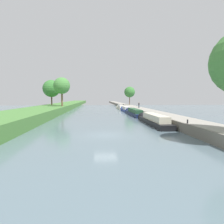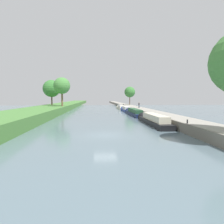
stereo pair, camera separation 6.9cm
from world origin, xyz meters
TOP-DOWN VIEW (x-y plane):
  - ground_plane at (0.00, 0.00)m, footprint 160.00×160.00m
  - right_towpath at (11.12, 0.00)m, footprint 3.91×260.00m
  - stone_quay at (9.03, 0.00)m, footprint 0.25×260.00m
  - narrowboat_black at (7.62, 7.90)m, footprint 1.92×13.05m
  - narrowboat_navy at (7.60, 23.02)m, footprint 1.83×14.82m
  - narrowboat_blue at (7.71, 36.13)m, footprint 1.93×10.84m
  - narrowboat_cream at (7.60, 48.04)m, footprint 1.83×11.56m
  - tree_rightbank_midnear at (12.58, 57.20)m, footprint 4.37×4.37m
  - tree_leftbank_downstream at (-14.71, 39.65)m, footprint 5.23×5.23m
  - tree_leftbank_upstream at (-10.33, 32.54)m, footprint 4.46×4.46m
  - person_walking at (11.10, 33.12)m, footprint 0.34×0.34m
  - mooring_bollard_near at (9.46, 0.46)m, footprint 0.16×0.16m
  - mooring_bollard_far at (9.46, 53.42)m, footprint 0.16×0.16m

SIDE VIEW (x-z plane):
  - ground_plane at x=0.00m, z-range 0.00..0.00m
  - right_towpath at x=11.12m, z-range 0.00..1.09m
  - narrowboat_cream at x=7.60m, z-range -0.43..1.54m
  - narrowboat_blue at x=7.71m, z-range -0.46..1.59m
  - stone_quay at x=9.03m, z-range 0.00..1.14m
  - narrowboat_navy at x=7.60m, z-range -0.39..1.63m
  - narrowboat_black at x=7.62m, z-range -0.43..1.72m
  - mooring_bollard_near at x=9.46m, z-range 1.09..1.54m
  - mooring_bollard_far at x=9.46m, z-range 1.09..1.54m
  - person_walking at x=11.10m, z-range 1.13..2.79m
  - tree_rightbank_midnear at x=12.58m, z-range 2.58..9.96m
  - tree_leftbank_downstream at x=-14.71m, z-range 2.92..10.64m
  - tree_leftbank_upstream at x=-10.33m, z-range 3.32..11.12m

